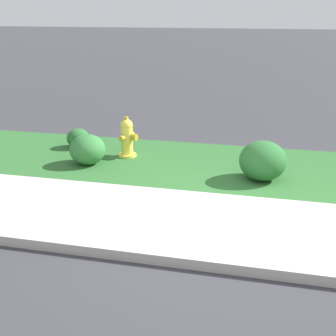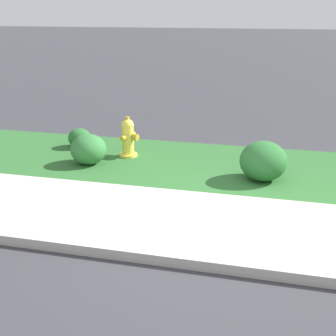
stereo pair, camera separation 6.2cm
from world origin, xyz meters
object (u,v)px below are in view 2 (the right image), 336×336
object	(u,v)px
fire_hydrant_by_grass_verge	(128,138)
shrub_bush_far_verge	(263,161)
shrub_bush_near_lamp	(80,138)
shrub_bush_mid_verge	(88,149)

from	to	relation	value
fire_hydrant_by_grass_verge	shrub_bush_far_verge	distance (m)	2.50
shrub_bush_far_verge	shrub_bush_near_lamp	bearing A→B (deg)	164.38
shrub_bush_near_lamp	fire_hydrant_by_grass_verge	bearing A→B (deg)	-16.68
fire_hydrant_by_grass_verge	shrub_bush_near_lamp	world-z (taller)	fire_hydrant_by_grass_verge
shrub_bush_far_verge	shrub_bush_near_lamp	world-z (taller)	shrub_bush_far_verge
shrub_bush_mid_verge	fire_hydrant_by_grass_verge	bearing A→B (deg)	47.96
fire_hydrant_by_grass_verge	shrub_bush_near_lamp	distance (m)	1.16
shrub_bush_far_verge	shrub_bush_mid_verge	distance (m)	2.93
shrub_bush_mid_verge	shrub_bush_near_lamp	xyz separation A→B (m)	(-0.58, 0.90, -0.08)
shrub_bush_near_lamp	shrub_bush_far_verge	bearing A→B (deg)	-15.62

